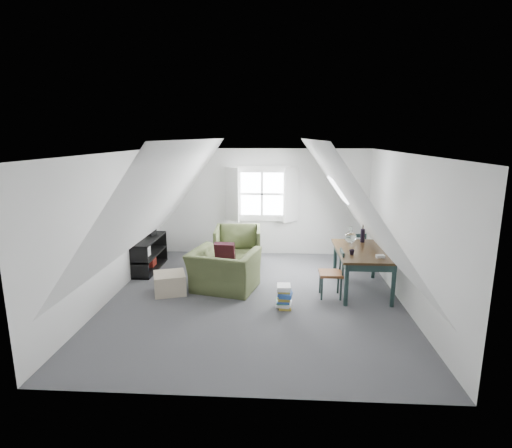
# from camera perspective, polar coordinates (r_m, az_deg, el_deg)

# --- Properties ---
(floor) EXTENTS (5.50, 5.50, 0.00)m
(floor) POSITION_cam_1_polar(r_m,az_deg,el_deg) (7.13, -0.16, -10.46)
(floor) COLOR #46464A
(floor) RESTS_ON ground
(ceiling) EXTENTS (5.50, 5.50, 0.00)m
(ceiling) POSITION_cam_1_polar(r_m,az_deg,el_deg) (6.57, -0.17, 10.06)
(ceiling) COLOR white
(ceiling) RESTS_ON wall_back
(wall_back) EXTENTS (5.00, 0.00, 5.00)m
(wall_back) POSITION_cam_1_polar(r_m,az_deg,el_deg) (9.44, 0.86, 3.14)
(wall_back) COLOR silver
(wall_back) RESTS_ON ground
(wall_front) EXTENTS (5.00, 0.00, 5.00)m
(wall_front) POSITION_cam_1_polar(r_m,az_deg,el_deg) (4.12, -2.56, -9.27)
(wall_front) COLOR silver
(wall_front) RESTS_ON ground
(wall_left) EXTENTS (0.00, 5.50, 5.50)m
(wall_left) POSITION_cam_1_polar(r_m,az_deg,el_deg) (7.33, -20.07, -0.32)
(wall_left) COLOR silver
(wall_left) RESTS_ON ground
(wall_right) EXTENTS (0.00, 5.50, 5.50)m
(wall_right) POSITION_cam_1_polar(r_m,az_deg,el_deg) (7.05, 20.58, -0.85)
(wall_right) COLOR silver
(wall_right) RESTS_ON ground
(slope_left) EXTENTS (3.19, 5.50, 4.48)m
(slope_left) POSITION_cam_1_polar(r_m,az_deg,el_deg) (6.91, -13.13, 3.81)
(slope_left) COLOR white
(slope_left) RESTS_ON wall_left
(slope_right) EXTENTS (3.19, 5.50, 4.48)m
(slope_right) POSITION_cam_1_polar(r_m,az_deg,el_deg) (6.73, 13.15, 3.58)
(slope_right) COLOR white
(slope_right) RESTS_ON wall_right
(dormer_window) EXTENTS (1.71, 0.35, 1.30)m
(dormer_window) POSITION_cam_1_polar(r_m,az_deg,el_deg) (9.33, 0.85, 4.28)
(dormer_window) COLOR white
(dormer_window) RESTS_ON wall_back
(skylight) EXTENTS (0.35, 0.75, 0.47)m
(skylight) POSITION_cam_1_polar(r_m,az_deg,el_deg) (8.00, 11.60, 4.80)
(skylight) COLOR white
(skylight) RESTS_ON slope_right
(armchair_near) EXTENTS (1.37, 1.26, 0.75)m
(armchair_near) POSITION_cam_1_polar(r_m,az_deg,el_deg) (7.49, -4.54, -9.33)
(armchair_near) COLOR #434C2B
(armchair_near) RESTS_ON floor
(armchair_far) EXTENTS (1.01, 1.04, 0.90)m
(armchair_far) POSITION_cam_1_polar(r_m,az_deg,el_deg) (8.71, -2.59, -6.14)
(armchair_far) COLOR #434C2B
(armchair_far) RESTS_ON floor
(throw_pillow) EXTENTS (0.39, 0.25, 0.39)m
(throw_pillow) POSITION_cam_1_polar(r_m,az_deg,el_deg) (7.41, -4.47, -4.01)
(throw_pillow) COLOR #360E18
(throw_pillow) RESTS_ON armchair_near
(ottoman) EXTENTS (0.69, 0.69, 0.36)m
(ottoman) POSITION_cam_1_polar(r_m,az_deg,el_deg) (7.44, -12.23, -8.25)
(ottoman) COLOR tan
(ottoman) RESTS_ON floor
(dining_table) EXTENTS (0.93, 1.55, 0.77)m
(dining_table) POSITION_cam_1_polar(r_m,az_deg,el_deg) (7.46, 14.96, -4.35)
(dining_table) COLOR black
(dining_table) RESTS_ON floor
(demijohn) EXTENTS (0.22, 0.22, 0.31)m
(demijohn) POSITION_cam_1_polar(r_m,az_deg,el_deg) (7.80, 13.33, -1.78)
(demijohn) COLOR silver
(demijohn) RESTS_ON dining_table
(vase_twigs) EXTENTS (0.08, 0.09, 0.65)m
(vase_twigs) POSITION_cam_1_polar(r_m,az_deg,el_deg) (7.94, 14.99, -1.50)
(vase_twigs) COLOR black
(vase_twigs) RESTS_ON dining_table
(cup) EXTENTS (0.12, 0.12, 0.09)m
(cup) POSITION_cam_1_polar(r_m,az_deg,el_deg) (7.10, 13.50, -4.26)
(cup) COLOR black
(cup) RESTS_ON dining_table
(paper_box) EXTENTS (0.14, 0.10, 0.04)m
(paper_box) POSITION_cam_1_polar(r_m,az_deg,el_deg) (7.05, 17.32, -4.42)
(paper_box) COLOR white
(paper_box) RESTS_ON dining_table
(dining_chair_far) EXTENTS (0.38, 0.38, 0.82)m
(dining_chair_far) POSITION_cam_1_polar(r_m,az_deg,el_deg) (8.67, 14.09, -3.65)
(dining_chair_far) COLOR brown
(dining_chair_far) RESTS_ON floor
(dining_chair_near) EXTENTS (0.40, 0.40, 0.85)m
(dining_chair_near) POSITION_cam_1_polar(r_m,az_deg,el_deg) (7.14, 10.91, -6.84)
(dining_chair_near) COLOR brown
(dining_chair_near) RESTS_ON floor
(media_shelf) EXTENTS (0.44, 1.33, 0.68)m
(media_shelf) POSITION_cam_1_polar(r_m,az_deg,el_deg) (8.74, -15.27, -4.40)
(media_shelf) COLOR black
(media_shelf) RESTS_ON floor
(electronics_box) EXTENTS (0.21, 0.26, 0.19)m
(electronics_box) POSITION_cam_1_polar(r_m,az_deg,el_deg) (8.90, -14.84, -1.06)
(electronics_box) COLOR black
(electronics_box) RESTS_ON media_shelf
(magazine_stack) EXTENTS (0.29, 0.34, 0.38)m
(magazine_stack) POSITION_cam_1_polar(r_m,az_deg,el_deg) (6.68, 4.06, -10.31)
(magazine_stack) COLOR #B29933
(magazine_stack) RESTS_ON floor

